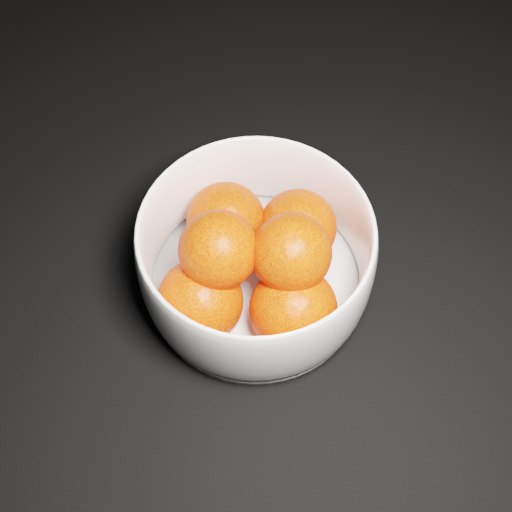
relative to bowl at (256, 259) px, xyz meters
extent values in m
cylinder|color=white|center=(0.00, 0.00, -0.04)|extent=(0.19, 0.19, 0.01)
sphere|color=#FF3909|center=(0.04, 0.02, 0.00)|extent=(0.07, 0.07, 0.07)
sphere|color=#FF3909|center=(-0.02, 0.05, 0.00)|extent=(0.07, 0.07, 0.07)
sphere|color=#FF3909|center=(-0.06, -0.03, 0.00)|extent=(0.07, 0.07, 0.07)
sphere|color=#FF3909|center=(0.02, -0.05, 0.00)|extent=(0.07, 0.07, 0.07)
sphere|color=#FF3909|center=(-0.03, -0.01, 0.04)|extent=(0.07, 0.07, 0.07)
sphere|color=#FF3909|center=(0.02, -0.02, 0.04)|extent=(0.07, 0.07, 0.07)
camera|label=1|loc=(-0.08, -0.31, 0.53)|focal=50.00mm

